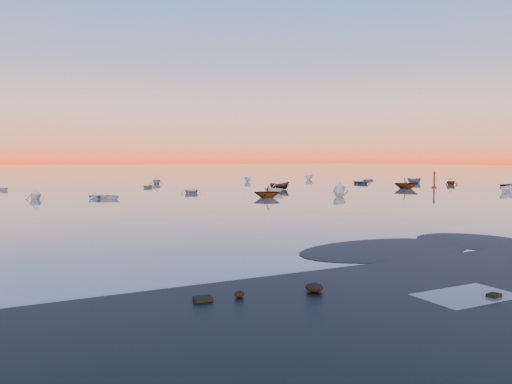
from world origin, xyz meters
TOP-DOWN VIEW (x-y plane):
  - ground at (0.00, 100.00)m, footprint 600.00×600.00m
  - mud_lobes at (0.00, -1.00)m, footprint 140.00×6.00m
  - moored_fleet at (0.00, 53.00)m, footprint 124.00×58.00m
  - boat_near_left at (-13.87, 44.24)m, footprint 4.22×4.25m
  - boat_near_center at (16.53, 34.88)m, footprint 3.66×3.93m
  - boat_near_right at (10.57, 43.13)m, footprint 3.62×3.12m
  - channel_marker at (43.19, 42.69)m, footprint 0.87×0.87m

SIDE VIEW (x-z plane):
  - ground at x=0.00m, z-range 0.00..0.00m
  - moored_fleet at x=0.00m, z-range -0.60..0.60m
  - boat_near_left at x=-13.87m, z-range -0.53..0.53m
  - boat_near_center at x=16.53m, z-range -0.65..0.65m
  - boat_near_right at x=10.57m, z-range -0.59..0.59m
  - mud_lobes at x=0.00m, z-range -0.03..0.05m
  - channel_marker at x=43.19m, z-range -0.33..2.77m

